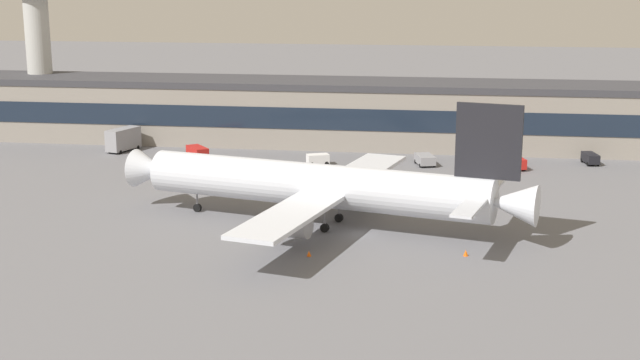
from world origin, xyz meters
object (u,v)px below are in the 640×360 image
at_px(baggage_tug, 318,159).
at_px(traffic_cone_1, 466,253).
at_px(airliner, 322,186).
at_px(pushback_tractor, 425,159).
at_px(crew_van, 198,153).
at_px(control_tower, 37,27).
at_px(catering_truck, 124,138).
at_px(follow_me_car, 590,158).
at_px(traffic_cone_0, 309,253).
at_px(belt_loader, 514,161).

distance_m(baggage_tug, traffic_cone_1, 51.96).
height_order(airliner, traffic_cone_1, airliner).
relative_size(pushback_tractor, crew_van, 0.98).
bearing_deg(control_tower, baggage_tug, -20.52).
bearing_deg(catering_truck, crew_van, -24.17).
height_order(airliner, follow_me_car, airliner).
distance_m(airliner, pushback_tractor, 40.63).
bearing_deg(traffic_cone_0, airliner, 91.55).
xyz_separation_m(catering_truck, traffic_cone_1, (60.64, -53.00, -1.93)).
xyz_separation_m(control_tower, catering_truck, (22.70, -15.36, -18.83)).
height_order(control_tower, traffic_cone_1, control_tower).
height_order(belt_loader, baggage_tug, belt_loader).
height_order(pushback_tractor, baggage_tug, baggage_tug).
relative_size(follow_me_car, belt_loader, 0.70).
distance_m(airliner, baggage_tug, 37.02).
height_order(crew_van, traffic_cone_1, crew_van).
distance_m(pushback_tractor, follow_me_car, 28.04).
bearing_deg(traffic_cone_0, crew_van, 119.15).
xyz_separation_m(belt_loader, baggage_tug, (-32.42, -2.56, -0.07)).
xyz_separation_m(belt_loader, traffic_cone_0, (-26.16, -51.40, -0.82)).
relative_size(control_tower, traffic_cone_0, 51.21).
relative_size(pushback_tractor, follow_me_car, 1.14).
bearing_deg(follow_me_car, crew_van, -173.41).
bearing_deg(airliner, catering_truck, 134.63).
height_order(belt_loader, crew_van, crew_van).
xyz_separation_m(pushback_tractor, baggage_tug, (-17.80, -2.31, 0.04)).
relative_size(belt_loader, crew_van, 1.23).
bearing_deg(airliner, follow_me_car, 47.94).
bearing_deg(airliner, belt_loader, 55.72).
distance_m(follow_me_car, belt_loader, 13.83).
height_order(pushback_tractor, belt_loader, belt_loader).
bearing_deg(baggage_tug, catering_truck, 169.39).
bearing_deg(pushback_tractor, crew_van, -176.22).
relative_size(control_tower, follow_me_car, 7.30).
distance_m(pushback_tractor, catering_truck, 54.73).
xyz_separation_m(pushback_tractor, crew_van, (-38.65, -2.55, 0.41)).
relative_size(airliner, catering_truck, 7.08).
bearing_deg(control_tower, follow_me_car, -8.05).
distance_m(control_tower, catering_truck, 33.25).
relative_size(airliner, traffic_cone_1, 75.36).
bearing_deg(pushback_tractor, control_tower, 165.53).
xyz_separation_m(follow_me_car, crew_van, (-66.22, -7.65, 0.37)).
height_order(airliner, baggage_tug, airliner).
bearing_deg(airliner, traffic_cone_1, -28.61).
relative_size(baggage_tug, traffic_cone_0, 6.16).
xyz_separation_m(airliner, traffic_cone_1, (18.00, -9.82, -4.91)).
bearing_deg(airliner, traffic_cone_0, -88.45).
distance_m(catering_truck, traffic_cone_0, 70.40).
xyz_separation_m(control_tower, traffic_cone_0, (65.68, -71.09, -20.79)).
relative_size(catering_truck, traffic_cone_1, 10.64).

